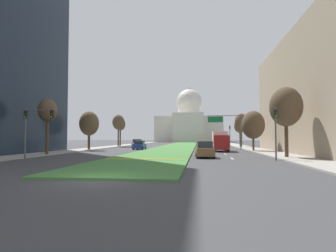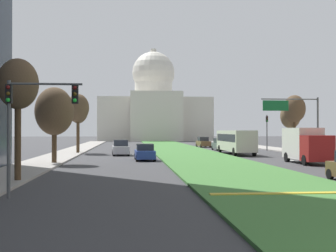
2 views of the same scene
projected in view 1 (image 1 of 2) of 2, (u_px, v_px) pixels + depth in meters
ground_plane at (181, 145)px, 76.85m from camera, size 277.14×277.14×0.00m
grass_median at (179, 146)px, 70.60m from camera, size 8.39×113.38×0.14m
median_curb_nose at (144, 159)px, 26.43m from camera, size 7.55×0.50×0.04m
lane_dashes_right at (216, 148)px, 57.58m from camera, size 0.16×57.03×0.01m
sidewalk_left at (114, 146)px, 66.08m from camera, size 4.00×113.38×0.15m
sidewalk_right at (244, 147)px, 62.62m from camera, size 4.00×113.38×0.15m
capitol_building at (189, 124)px, 138.91m from camera, size 31.72×29.99×27.38m
traffic_light_near_left at (33, 122)px, 28.56m from camera, size 3.34×0.35×5.20m
traffic_light_near_right at (276, 126)px, 27.05m from camera, size 0.28×0.35×5.20m
traffic_light_far_right at (230, 133)px, 68.33m from camera, size 0.28×0.35×5.20m
overhead_guide_sign at (228, 124)px, 51.78m from camera, size 6.30×0.20×6.50m
street_tree_left_near at (48, 111)px, 34.76m from camera, size 2.33×2.33×7.10m
street_tree_right_near at (286, 107)px, 30.03m from camera, size 3.44×3.44×7.72m
street_tree_left_mid at (89, 124)px, 48.27m from camera, size 3.38×3.38×6.77m
street_tree_right_mid at (253, 125)px, 44.33m from camera, size 3.60×3.60×6.49m
street_tree_left_far at (118, 122)px, 65.27m from camera, size 2.82×2.82×7.58m
street_tree_right_far at (240, 126)px, 63.63m from camera, size 2.73×2.73×6.63m
street_tree_left_distant at (120, 125)px, 67.46m from camera, size 2.47×2.47×6.97m
street_tree_right_distant at (241, 122)px, 62.52m from camera, size 2.89×2.89×7.64m
sedan_lead_stopped at (205, 150)px, 30.85m from camera, size 2.13×4.26×1.81m
sedan_midblock at (140, 145)px, 51.20m from camera, size 2.01×4.23×1.65m
sedan_distant at (137, 144)px, 60.76m from camera, size 2.16×4.63×1.84m
sedan_far_horizon at (204, 143)px, 70.73m from camera, size 2.04×4.56×1.79m
sedan_very_far at (201, 142)px, 82.70m from camera, size 2.04×4.55×1.79m
box_truck_delivery at (220, 141)px, 44.63m from camera, size 2.40×6.40×3.20m
city_bus at (202, 139)px, 60.23m from camera, size 2.62×11.00×2.95m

